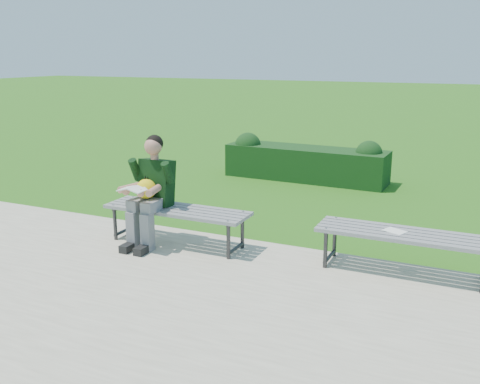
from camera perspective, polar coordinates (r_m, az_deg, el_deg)
ground at (r=6.78m, az=-0.54°, el=-4.99°), size 80.00×80.00×0.00m
walkway at (r=5.36m, az=-8.62°, el=-10.51°), size 30.00×3.50×0.02m
hedge at (r=9.95m, az=6.93°, el=3.24°), size 3.00×0.85×0.82m
bench_left at (r=6.47m, az=-6.75°, el=-2.20°), size 1.80×0.50×0.46m
bench_right at (r=5.82m, az=17.12°, el=-4.67°), size 1.80×0.50×0.46m
seated_boy at (r=6.47m, az=-9.54°, el=0.45°), size 0.56×0.76×1.31m
paper_sheet at (r=5.82m, az=16.18°, el=-4.02°), size 0.27×0.24×0.01m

